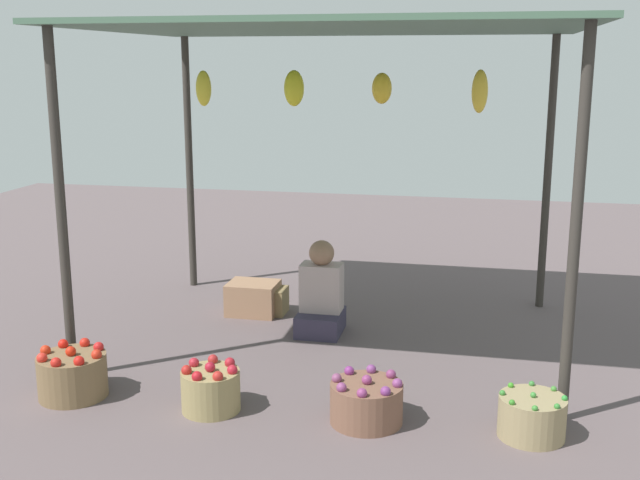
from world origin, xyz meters
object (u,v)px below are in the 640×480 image
object	(u,v)px
wooden_crate_stacked_rear	(253,298)
basket_red_tomatoes	(72,375)
vendor_person	(321,297)
basket_green_chilies	(532,417)
basket_purple_onions	(366,402)
basket_red_apples	(211,389)
wooden_crate_near_vendor	(267,300)

from	to	relation	value
wooden_crate_stacked_rear	basket_red_tomatoes	bearing A→B (deg)	-109.01
vendor_person	basket_green_chilies	xyz separation A→B (m)	(1.63, -1.57, -0.17)
vendor_person	basket_purple_onions	size ratio (longest dim) A/B	1.70
basket_red_apples	basket_green_chilies	bearing A→B (deg)	1.54
basket_purple_onions	basket_green_chilies	xyz separation A→B (m)	(1.00, 0.02, -0.01)
vendor_person	basket_green_chilies	distance (m)	2.27
vendor_person	wooden_crate_near_vendor	xyz separation A→B (m)	(-0.58, 0.39, -0.18)
basket_red_tomatoes	wooden_crate_stacked_rear	xyz separation A→B (m)	(0.68, 1.96, -0.01)
vendor_person	basket_red_tomatoes	size ratio (longest dim) A/B	1.70
vendor_person	wooden_crate_stacked_rear	size ratio (longest dim) A/B	1.77
wooden_crate_near_vendor	wooden_crate_stacked_rear	distance (m)	0.13
basket_purple_onions	wooden_crate_near_vendor	distance (m)	2.32
basket_red_apples	basket_green_chilies	distance (m)	2.02
wooden_crate_near_vendor	wooden_crate_stacked_rear	bearing A→B (deg)	-157.51
basket_red_apples	wooden_crate_stacked_rear	size ratio (longest dim) A/B	0.87
basket_red_apples	wooden_crate_stacked_rear	distance (m)	2.00
basket_purple_onions	basket_green_chilies	distance (m)	1.00
vendor_person	basket_purple_onions	bearing A→B (deg)	-68.46
wooden_crate_stacked_rear	vendor_person	bearing A→B (deg)	-26.42
basket_green_chilies	wooden_crate_near_vendor	distance (m)	2.96
basket_red_tomatoes	basket_purple_onions	size ratio (longest dim) A/B	1.00
vendor_person	basket_red_apples	size ratio (longest dim) A/B	2.04
wooden_crate_near_vendor	basket_red_tomatoes	bearing A→B (deg)	-111.51
basket_red_apples	wooden_crate_near_vendor	bearing A→B (deg)	95.50
basket_red_tomatoes	basket_purple_onions	xyz separation A→B (m)	(2.00, 0.03, -0.02)
basket_red_apples	wooden_crate_stacked_rear	xyz separation A→B (m)	(-0.31, 1.97, -0.00)
basket_purple_onions	wooden_crate_stacked_rear	xyz separation A→B (m)	(-1.32, 1.93, 0.01)
basket_red_tomatoes	basket_purple_onions	bearing A→B (deg)	0.77
basket_purple_onions	basket_green_chilies	world-z (taller)	basket_purple_onions
basket_green_chilies	wooden_crate_near_vendor	bearing A→B (deg)	138.33
wooden_crate_stacked_rear	basket_purple_onions	bearing A→B (deg)	-55.63
vendor_person	basket_green_chilies	size ratio (longest dim) A/B	1.93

